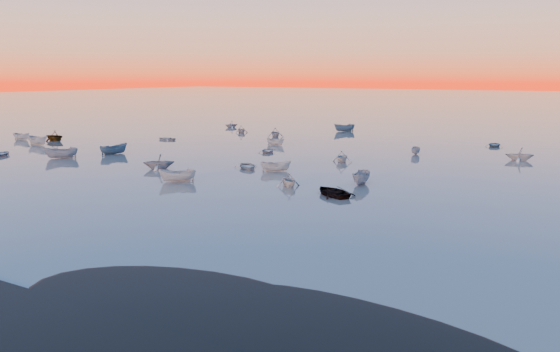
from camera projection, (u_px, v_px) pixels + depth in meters
The scene contains 5 objects.
ground at pixel (428, 127), 119.94m from camera, with size 600.00×600.00×0.00m, color #6B6259.
moored_fleet at pixel (344, 153), 79.83m from camera, with size 124.00×58.00×1.20m, color silver, non-canonical shape.
boat_near_left at pixel (247, 168), 66.88m from camera, with size 3.93×1.64×0.98m, color silver.
boat_near_center at pixel (276, 171), 64.92m from camera, with size 3.67×1.55×1.27m, color silver.
boat_near_right at pixel (342, 162), 71.81m from camera, with size 3.37×1.52×1.18m, color silver.
Camera 1 is at (31.14, -20.29, 11.37)m, focal length 35.00 mm.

